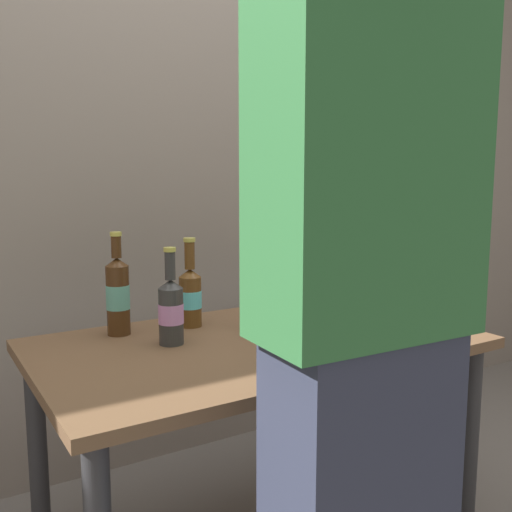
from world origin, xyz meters
TOP-DOWN VIEW (x-y plane):
  - desk at (0.00, 0.00)m, footprint 1.28×0.76m
  - laptop at (0.18, 0.02)m, footprint 0.36×0.35m
  - beer_bottle_green at (-0.24, 0.09)m, footprint 0.07×0.07m
  - beer_bottle_dark at (-0.11, 0.23)m, footprint 0.07×0.07m
  - beer_bottle_amber at (-0.34, 0.26)m, footprint 0.07×0.07m
  - person_figure at (-0.14, -0.62)m, footprint 0.43×0.29m
  - back_wall at (0.00, 0.80)m, footprint 6.00×0.10m

SIDE VIEW (x-z plane):
  - desk at x=0.00m, z-range 0.26..0.96m
  - laptop at x=0.18m, z-range 0.64..0.87m
  - beer_bottle_green at x=-0.24m, z-range 0.66..0.94m
  - beer_bottle_dark at x=-0.11m, z-range 0.66..0.95m
  - beer_bottle_amber at x=-0.34m, z-range 0.67..0.98m
  - person_figure at x=-0.14m, z-range 0.02..1.79m
  - back_wall at x=0.00m, z-range 0.00..2.60m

